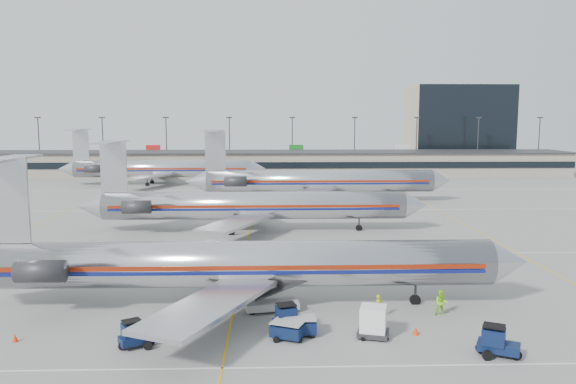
{
  "coord_description": "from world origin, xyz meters",
  "views": [
    {
      "loc": [
        2.97,
        -49.66,
        14.63
      ],
      "look_at": [
        5.29,
        28.23,
        4.5
      ],
      "focal_mm": 35.0,
      "sensor_mm": 36.0,
      "label": 1
    }
  ],
  "objects_px": {
    "jet_foreground": "(232,263)",
    "belt_loader": "(273,303)",
    "jet_second_row": "(248,205)",
    "tug_center": "(289,319)",
    "uld_container": "(373,322)"
  },
  "relations": [
    {
      "from": "jet_foreground",
      "to": "tug_center",
      "type": "distance_m",
      "value": 7.41
    },
    {
      "from": "jet_second_row",
      "to": "uld_container",
      "type": "xyz_separation_m",
      "value": [
        9.97,
        -36.4,
        -2.4
      ]
    },
    {
      "from": "jet_foreground",
      "to": "tug_center",
      "type": "xyz_separation_m",
      "value": [
        4.32,
        -5.45,
        -2.55
      ]
    },
    {
      "from": "uld_container",
      "to": "jet_foreground",
      "type": "bearing_deg",
      "value": 162.28
    },
    {
      "from": "tug_center",
      "to": "belt_loader",
      "type": "xyz_separation_m",
      "value": [
        -1.08,
        4.08,
        -0.22
      ]
    },
    {
      "from": "jet_foreground",
      "to": "jet_second_row",
      "type": "height_order",
      "value": "jet_second_row"
    },
    {
      "from": "jet_foreground",
      "to": "belt_loader",
      "type": "relative_size",
      "value": 9.24
    },
    {
      "from": "jet_second_row",
      "to": "uld_container",
      "type": "height_order",
      "value": "jet_second_row"
    },
    {
      "from": "tug_center",
      "to": "belt_loader",
      "type": "height_order",
      "value": "belt_loader"
    },
    {
      "from": "belt_loader",
      "to": "uld_container",
      "type": "bearing_deg",
      "value": -48.57
    },
    {
      "from": "jet_second_row",
      "to": "tug_center",
      "type": "xyz_separation_m",
      "value": [
        4.31,
        -35.19,
        -2.59
      ]
    },
    {
      "from": "tug_center",
      "to": "jet_foreground",
      "type": "bearing_deg",
      "value": 113.32
    },
    {
      "from": "tug_center",
      "to": "uld_container",
      "type": "distance_m",
      "value": 5.79
    },
    {
      "from": "jet_foreground",
      "to": "belt_loader",
      "type": "bearing_deg",
      "value": -22.95
    },
    {
      "from": "belt_loader",
      "to": "jet_second_row",
      "type": "bearing_deg",
      "value": 85.47
    }
  ]
}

